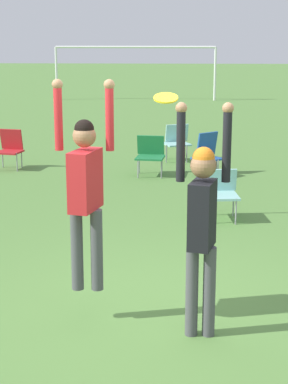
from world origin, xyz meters
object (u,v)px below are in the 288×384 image
camping_chair_2 (220,190)px  camping_chair_4 (207,152)px  frisbee (166,98)px  camping_chair_1 (10,147)px  person_defending (202,215)px  camping_chair_3 (177,140)px  person_jumping (85,182)px  camping_chair_0 (150,153)px

camping_chair_2 → camping_chair_4: bearing=-95.0°
frisbee → camping_chair_1: bearing=114.3°
person_defending → frisbee: bearing=-91.7°
camping_chair_4 → camping_chair_3: bearing=-108.5°
person_jumping → person_defending: 1.18m
frisbee → camping_chair_1: size_ratio=0.26×
frisbee → camping_chair_4: frisbee is taller
camping_chair_2 → camping_chair_4: (-0.05, 3.19, 0.03)m
camping_chair_0 → person_jumping: bearing=93.4°
person_jumping → frisbee: bearing=-89.2°
camping_chair_1 → camping_chair_4: bearing=-175.2°
person_defending → frisbee: size_ratio=10.01×
person_defending → camping_chair_4: bearing=-168.4°
person_jumping → camping_chair_2: 4.20m
person_defending → camping_chair_4: size_ratio=2.54×
camping_chair_3 → camping_chair_1: bearing=-3.7°
person_defending → camping_chair_0: bearing=-159.2°
frisbee → camping_chair_3: size_ratio=0.27×
camping_chair_0 → camping_chair_1: (-3.03, 0.49, 0.02)m
person_jumping → camping_chair_4: size_ratio=2.37×
frisbee → camping_chair_0: (-0.42, 7.16, -1.80)m
camping_chair_1 → person_defending: bearing=127.5°
person_defending → camping_chair_2: bearing=-171.5°
person_defending → camping_chair_1: (-3.80, 7.74, -0.72)m
camping_chair_1 → camping_chair_2: camping_chair_1 is taller
person_defending → camping_chair_3: bearing=-163.8°
camping_chair_0 → camping_chair_1: 3.07m
camping_chair_0 → camping_chair_2: (1.21, -3.19, -0.01)m
camping_chair_2 → camping_chair_3: bearing=-88.0°
camping_chair_2 → camping_chair_4: size_ratio=0.87×
camping_chair_0 → camping_chair_4: camping_chair_4 is taller
camping_chair_0 → camping_chair_2: size_ratio=1.04×
person_jumping → camping_chair_1: 7.98m
camping_chair_0 → camping_chair_4: size_ratio=0.91×
person_defending → camping_chair_2: size_ratio=2.92×
frisbee → camping_chair_2: 4.43m
person_jumping → camping_chair_0: (0.35, 6.96, -0.97)m
camping_chair_3 → camping_chair_4: 1.73m
frisbee → camping_chair_2: (0.79, 3.97, -1.81)m
camping_chair_4 → camping_chair_2: bearing=51.4°
person_defending → camping_chair_1: person_defending is taller
person_jumping → frisbee: (0.77, -0.19, 0.83)m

